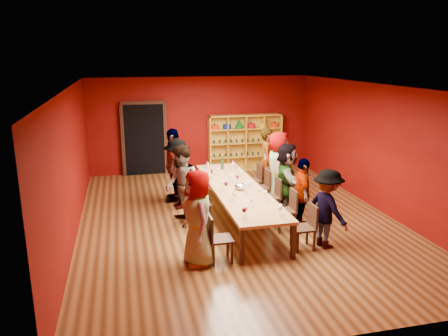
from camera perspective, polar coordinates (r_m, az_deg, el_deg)
The scene contains 50 objects.
room_shell at distance 9.65m, azimuth 1.78°, elevation 1.64°, with size 7.10×9.10×3.04m.
tasting_table at distance 9.86m, azimuth 1.74°, elevation -2.90°, with size 1.10×4.50×0.75m.
doorway at distance 13.76m, azimuth -10.37°, elevation 3.74°, with size 1.40×0.17×2.30m.
shelving_unit at distance 14.19m, azimuth 2.70°, elevation 3.72°, with size 2.40×0.40×1.80m.
chair_person_left_0 at distance 7.96m, azimuth -1.00°, elevation -8.89°, with size 0.42×0.42×0.89m.
person_left_0 at distance 7.75m, azimuth -3.44°, elevation -6.53°, with size 0.85×0.47×1.75m, color #4F4F54.
chair_person_left_2 at distance 9.74m, azimuth -3.46°, elevation -4.41°, with size 0.42×0.42×0.89m.
person_left_2 at distance 9.57m, azimuth -5.55°, elevation -2.33°, with size 0.86×0.47×1.78m, color #D08C92.
chair_person_left_3 at distance 10.78m, azimuth -4.48°, elevation -2.53°, with size 0.42×0.42×0.89m.
person_left_3 at distance 10.64m, azimuth -6.09°, elevation -0.74°, with size 1.11×0.46×1.72m, color #15183B.
chair_person_left_4 at distance 11.32m, azimuth -4.92°, elevation -1.70°, with size 0.42×0.42×0.89m.
person_left_4 at distance 11.16m, azimuth -6.59°, elevation 0.40°, with size 1.11×0.50×1.89m, color #526DAA.
chair_person_right_0 at distance 8.62m, azimuth 10.79°, elevation -7.25°, with size 0.42×0.42×0.89m.
person_right_0 at distance 8.69m, azimuth 13.35°, elevation -5.19°, with size 1.01×0.42×1.57m, color tan.
chair_person_right_1 at distance 9.45m, azimuth 8.41°, elevation -5.15°, with size 0.42×0.42×0.89m.
person_right_1 at distance 9.47m, azimuth 10.19°, elevation -3.37°, with size 0.91×0.42×1.56m, color #15173A.
chair_person_right_2 at distance 10.29m, azimuth 6.47°, elevation -3.42°, with size 0.42×0.42×0.89m.
person_right_2 at distance 10.30m, azimuth 8.15°, elevation -1.41°, with size 1.58×0.45×1.70m, color #121932.
chair_person_right_3 at distance 10.97m, azimuth 5.16°, elevation -2.24°, with size 0.42×0.42×0.89m.
person_right_3 at distance 10.97m, azimuth 7.06°, elevation -0.00°, with size 0.90×0.49×1.83m, color pink.
chair_person_right_4 at distance 11.59m, azimuth 4.10°, elevation -1.29°, with size 0.42×0.42×0.89m.
person_right_4 at distance 11.59m, azimuth 5.76°, elevation 0.80°, with size 0.66×0.49×1.82m, color pink.
wine_glass_0 at distance 8.03m, azimuth 2.66°, elevation -5.58°, with size 0.08×0.08×0.21m.
wine_glass_1 at distance 10.92m, azimuth -0.77°, elevation -0.17°, with size 0.07×0.07×0.18m.
wine_glass_2 at distance 10.64m, azimuth -1.55°, elevation -0.49°, with size 0.08×0.08×0.20m.
wine_glass_3 at distance 10.52m, azimuth -1.37°, elevation -0.68°, with size 0.08×0.08×0.19m.
wine_glass_4 at distance 8.66m, azimuth 3.61°, elevation -4.19°, with size 0.07×0.07×0.18m.
wine_glass_5 at distance 9.05m, azimuth 1.32°, elevation -3.28°, with size 0.08×0.08×0.19m.
wine_glass_6 at distance 10.57m, azimuth 2.33°, elevation -0.61°, with size 0.08×0.08×0.20m.
wine_glass_7 at distance 8.16m, azimuth 7.32°, elevation -5.28°, with size 0.09×0.09×0.22m.
wine_glass_8 at distance 9.92m, azimuth 3.33°, elevation -1.71°, with size 0.07×0.07×0.18m.
wine_glass_9 at distance 11.38m, azimuth -2.11°, elevation 0.46°, with size 0.07×0.07×0.18m.
wine_glass_10 at distance 8.31m, azimuth 7.38°, elevation -5.02°, with size 0.08×0.08×0.20m.
wine_glass_11 at distance 10.19m, azimuth 1.76°, elevation -1.21°, with size 0.08×0.08×0.19m.
wine_glass_12 at distance 8.12m, azimuth 2.87°, elevation -5.29°, with size 0.09×0.09×0.22m.
wine_glass_13 at distance 11.38m, azimuth 1.21°, elevation 0.54°, with size 0.08×0.08×0.20m.
wine_glass_14 at distance 8.88m, azimuth 1.35°, elevation -3.48°, with size 0.09×0.09×0.22m.
wine_glass_15 at distance 11.55m, azimuth -2.25°, elevation 0.65°, with size 0.07×0.07×0.18m.
wine_glass_16 at distance 9.05m, azimuth 5.45°, elevation -3.25°, with size 0.08×0.08×0.21m.
wine_glass_17 at distance 9.59m, azimuth 0.26°, elevation -2.12°, with size 0.09×0.09×0.21m.
wine_glass_18 at distance 9.85m, azimuth 3.33°, elevation -1.79°, with size 0.08×0.08×0.19m.
wine_glass_19 at distance 9.71m, azimuth -0.14°, elevation -1.98°, with size 0.08×0.08×0.20m.
wine_glass_20 at distance 9.16m, azimuth 4.62°, elevation -2.99°, with size 0.09×0.09×0.21m.
wine_glass_21 at distance 10.72m, azimuth 2.01°, elevation -0.36°, with size 0.08×0.08×0.20m.
wine_glass_22 at distance 11.58m, azimuth 1.14°, elevation 0.80°, with size 0.08×0.08×0.21m.
wine_glass_23 at distance 9.36m, azimuth 2.49°, elevation -2.60°, with size 0.08×0.08×0.21m.
spittoon_bowl at distance 9.73m, azimuth 2.19°, elevation -2.43°, with size 0.28×0.28×0.15m, color #B9BCC0.
carafe_a at distance 10.03m, azimuth 0.98°, elevation -1.55°, with size 0.12×0.12×0.27m.
carafe_b at distance 9.43m, azimuth 2.94°, elevation -2.60°, with size 0.14×0.14×0.28m.
wine_bottle at distance 11.41m, azimuth -0.21°, elevation 0.44°, with size 0.10×0.10×0.31m.
Camera 1 is at (-2.45, -9.08, 3.68)m, focal length 35.00 mm.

